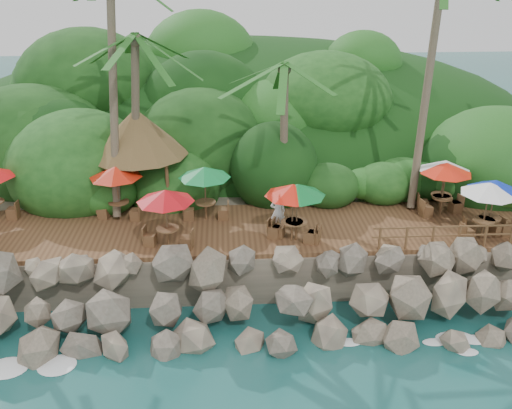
{
  "coord_description": "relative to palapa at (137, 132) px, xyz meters",
  "views": [
    {
      "loc": [
        -1.31,
        -16.28,
        13.23
      ],
      "look_at": [
        0.0,
        6.0,
        3.4
      ],
      "focal_mm": 39.35,
      "sensor_mm": 36.0,
      "label": 1
    }
  ],
  "objects": [
    {
      "name": "ground",
      "position": [
        5.37,
        -9.29,
        -5.79
      ],
      "size": [
        140.0,
        140.0,
        0.0
      ],
      "primitive_type": "plane",
      "color": "#19514F",
      "rests_on": "ground"
    },
    {
      "name": "land_base",
      "position": [
        5.37,
        6.71,
        -4.74
      ],
      "size": [
        32.0,
        25.2,
        2.1
      ],
      "primitive_type": "cube",
      "color": "gray",
      "rests_on": "ground"
    },
    {
      "name": "jungle_hill",
      "position": [
        5.37,
        14.21,
        -5.79
      ],
      "size": [
        44.8,
        28.0,
        15.4
      ],
      "primitive_type": "ellipsoid",
      "color": "#143811",
      "rests_on": "ground"
    },
    {
      "name": "seawall",
      "position": [
        5.37,
        -7.29,
        -4.64
      ],
      "size": [
        29.0,
        4.0,
        2.3
      ],
      "primitive_type": null,
      "color": "gray",
      "rests_on": "ground"
    },
    {
      "name": "terrace",
      "position": [
        5.37,
        -3.29,
        -3.59
      ],
      "size": [
        26.0,
        5.0,
        0.2
      ],
      "primitive_type": "cube",
      "color": "brown",
      "rests_on": "land_base"
    },
    {
      "name": "jungle_foliage",
      "position": [
        5.37,
        5.71,
        -5.79
      ],
      "size": [
        44.0,
        16.0,
        12.0
      ],
      "primitive_type": null,
      "color": "#143811",
      "rests_on": "ground"
    },
    {
      "name": "foam_line",
      "position": [
        5.37,
        -8.99,
        -5.76
      ],
      "size": [
        25.2,
        0.8,
        0.06
      ],
      "color": "white",
      "rests_on": "ground"
    },
    {
      "name": "palms",
      "position": [
        5.43,
        -0.64,
        5.83
      ],
      "size": [
        35.82,
        7.09,
        12.25
      ],
      "color": "brown",
      "rests_on": "ground"
    },
    {
      "name": "palapa",
      "position": [
        0.0,
        0.0,
        0.0
      ],
      "size": [
        4.69,
        4.69,
        4.6
      ],
      "color": "brown",
      "rests_on": "ground"
    },
    {
      "name": "dining_clusters",
      "position": [
        5.74,
        -3.55,
        -1.39
      ],
      "size": [
        24.02,
        5.54,
        2.53
      ],
      "color": "brown",
      "rests_on": "terrace"
    },
    {
      "name": "railing",
      "position": [
        13.02,
        -5.64,
        -2.88
      ],
      "size": [
        6.1,
        0.1,
        1.0
      ],
      "color": "brown",
      "rests_on": "terrace"
    },
    {
      "name": "waiter",
      "position": [
        6.3,
        -3.65,
        -2.6
      ],
      "size": [
        0.65,
        0.43,
        1.78
      ],
      "primitive_type": "imported",
      "rotation": [
        0.0,
        0.0,
        3.15
      ],
      "color": "white",
      "rests_on": "terrace"
    }
  ]
}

